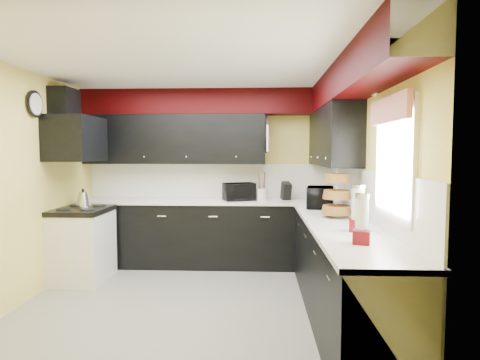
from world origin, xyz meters
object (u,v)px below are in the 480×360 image
Objects in this scene: microwave at (320,197)px; kettle at (83,199)px; knife_block at (286,191)px; utensil_crock at (262,195)px; toaster_oven at (239,192)px.

microwave reaches higher than kettle.
knife_block is at bearing 34.83° from microwave.
utensil_crock is 0.67× the size of knife_block.
microwave is 1.87× the size of knife_block.
microwave is 2.36× the size of kettle.
kettle is (-2.68, -0.58, -0.06)m from knife_block.
toaster_oven reaches higher than utensil_crock.
toaster_oven is 1.24m from microwave.
knife_block is at bearing -13.05° from toaster_oven.
microwave reaches higher than toaster_oven.
microwave is at bearing -44.53° from utensil_crock.
microwave is 0.85m from knife_block.
toaster_oven is 0.67m from knife_block.
microwave is (1.03, -0.70, 0.01)m from toaster_oven.
knife_block reaches higher than utensil_crock.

